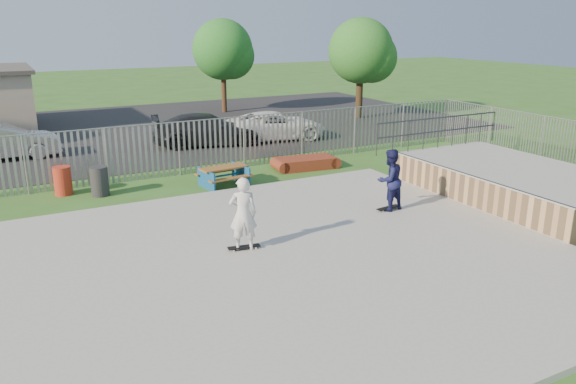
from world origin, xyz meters
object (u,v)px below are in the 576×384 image
trash_bin_red (63,181)px  car_white (276,126)px  picnic_table (224,176)px  skater_navy (390,180)px  car_dark (207,130)px  tree_right (361,51)px  tree_mid (223,50)px  funbox (306,163)px  skater_white (243,214)px  trash_bin_grey (99,181)px  car_silver (3,142)px

trash_bin_red → car_white: size_ratio=0.20×
picnic_table → skater_navy: 6.06m
car_dark → tree_right: (10.55, 3.06, 3.13)m
car_white → tree_mid: bearing=3.3°
funbox → tree_mid: bearing=86.9°
car_dark → skater_white: size_ratio=2.71×
skater_white → trash_bin_grey: bearing=-52.4°
tree_mid → skater_navy: size_ratio=3.11×
skater_white → car_silver: bearing=-51.4°
car_silver → picnic_table: bearing=-139.0°
tree_right → trash_bin_grey: bearing=-151.7°
picnic_table → trash_bin_grey: 4.12m
trash_bin_grey → car_white: 10.68m
car_silver → skater_navy: (9.81, -13.00, 0.32)m
car_silver → skater_navy: size_ratio=2.40×
trash_bin_grey → car_white: car_white is taller
funbox → car_dark: bearing=114.5°
picnic_table → trash_bin_grey: bearing=161.4°
tree_mid → car_silver: bearing=-149.1°
picnic_table → trash_bin_grey: trash_bin_grey is taller
trash_bin_red → car_dark: 8.57m
trash_bin_grey → skater_white: bearing=-71.8°
trash_bin_red → tree_right: (17.44, 8.16, 3.39)m
trash_bin_red → car_silver: (-1.54, 6.37, 0.27)m
car_silver → skater_white: skater_white is taller
picnic_table → tree_right: size_ratio=0.31×
funbox → tree_mid: (2.46, 14.75, 3.62)m
funbox → car_white: (1.45, 5.49, 0.48)m
picnic_table → car_dark: size_ratio=0.36×
funbox → tree_right: (8.64, 8.88, 3.65)m
funbox → tree_mid: size_ratio=0.40×
funbox → skater_navy: bearing=-88.8°
picnic_table → car_silver: car_silver is taller
funbox → skater_navy: skater_navy is taller
picnic_table → skater_white: (-1.80, -5.88, 0.72)m
tree_right → tree_mid: bearing=136.5°
tree_mid → trash_bin_red: bearing=-128.8°
picnic_table → trash_bin_grey: (-4.02, 0.86, 0.14)m
trash_bin_red → car_white: bearing=25.0°
funbox → tree_right: bearing=52.1°
skater_navy → car_white: bearing=-107.5°
tree_mid → skater_white: size_ratio=3.11×
trash_bin_grey → car_dark: car_dark is taller
funbox → tree_right: 12.92m
picnic_table → tree_mid: bearing=61.8°
trash_bin_red → skater_white: skater_white is taller
trash_bin_grey → car_white: size_ratio=0.20×
funbox → car_white: size_ratio=0.47×
tree_mid → car_dark: bearing=-116.1°
car_white → car_dark: bearing=94.0°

